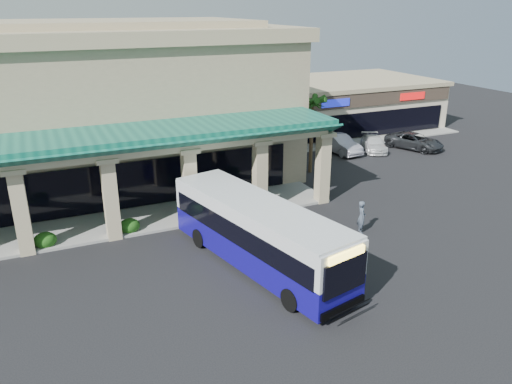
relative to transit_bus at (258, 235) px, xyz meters
name	(u,v)px	position (x,y,z in m)	size (l,w,h in m)	color
ground	(275,252)	(1.44, 1.00, -1.69)	(110.00, 110.00, 0.00)	black
main_building	(74,105)	(-6.56, 17.00, 3.98)	(30.80, 14.80, 11.35)	tan
arcade	(96,183)	(-6.56, 7.80, 1.16)	(30.00, 6.20, 5.70)	#0F5C4C
strip_mall	(327,104)	(19.44, 25.00, 0.76)	(22.50, 12.50, 4.90)	beige
palm_0	(312,131)	(9.94, 12.00, 1.61)	(2.40, 2.40, 6.60)	#194512
palm_1	(304,127)	(10.94, 15.00, 1.21)	(2.40, 2.40, 5.80)	#194512
broadleaf_tree	(257,123)	(8.94, 20.00, 0.71)	(2.60, 2.60, 4.81)	#1A4A10
transit_bus	(258,235)	(0.00, 0.00, 0.00)	(2.82, 12.12, 3.38)	#120B83
pedestrian	(362,217)	(7.03, 1.15, -0.73)	(0.70, 0.46, 1.92)	#465262
car_white	(339,144)	(15.04, 15.74, -0.89)	(1.69, 4.84, 1.60)	#9F9DAB
car_red	(374,144)	(18.26, 15.04, -1.05)	(1.79, 4.41, 1.28)	white
car_gray	(414,141)	(21.95, 14.00, -0.97)	(2.39, 5.19, 1.44)	#2C2E31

